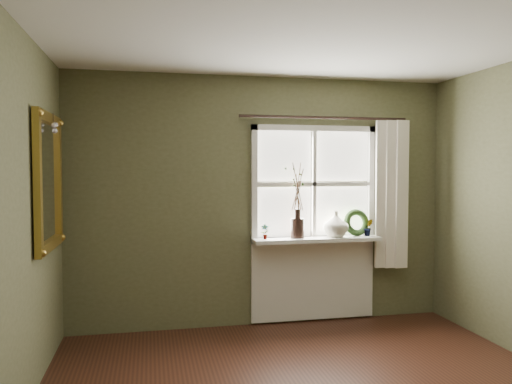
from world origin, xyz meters
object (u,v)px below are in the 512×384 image
object	(u,v)px
wreath	(356,225)
cream_vase	(336,224)
gilt_mirror	(49,181)
dark_jug	(297,228)

from	to	relation	value
wreath	cream_vase	bearing A→B (deg)	-176.79
cream_vase	gilt_mirror	distance (m)	2.85
dark_jug	cream_vase	bearing A→B (deg)	0.00
gilt_mirror	wreath	bearing A→B (deg)	13.16
dark_jug	wreath	distance (m)	0.67
wreath	gilt_mirror	distance (m)	3.10
wreath	gilt_mirror	bearing A→B (deg)	-172.79
cream_vase	wreath	bearing A→B (deg)	9.16
cream_vase	gilt_mirror	xyz separation A→B (m)	(-2.73, -0.66, 0.48)
cream_vase	gilt_mirror	size ratio (longest dim) A/B	0.25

